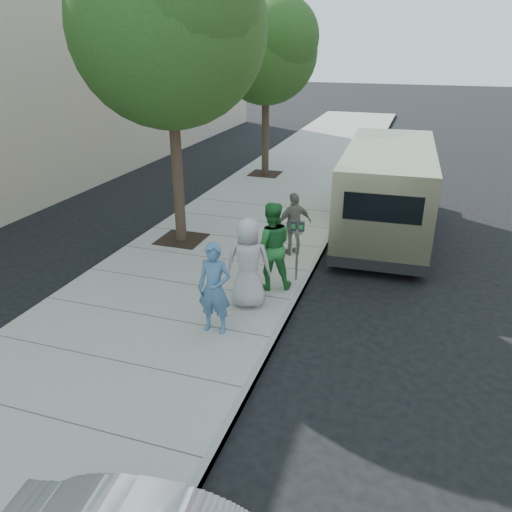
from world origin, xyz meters
name	(u,v)px	position (x,y,z in m)	size (l,w,h in m)	color
ground	(229,296)	(0.00, 0.00, 0.00)	(120.00, 120.00, 0.00)	black
sidewalk	(187,287)	(-1.00, 0.00, 0.07)	(5.00, 60.00, 0.15)	gray
curb_face	(293,303)	(1.44, 0.00, 0.07)	(0.12, 60.00, 0.16)	gray
tree_near	(169,19)	(-2.25, 2.40, 5.55)	(4.62, 4.60, 7.53)	black
tree_far	(267,47)	(-2.25, 10.00, 4.88)	(3.92, 3.80, 6.49)	black
parking_meter	(297,238)	(1.25, 0.95, 1.16)	(0.29, 0.11, 1.40)	gray
van	(387,189)	(2.81, 4.95, 1.32)	(2.50, 6.80, 2.49)	#C5BE8D
person_officer	(215,288)	(0.35, -1.57, 1.01)	(0.63, 0.41, 1.73)	teal
person_green_shirt	(271,246)	(0.80, 0.45, 1.11)	(0.93, 0.73, 1.92)	#287D36
person_gray_shirt	(248,263)	(0.60, -0.45, 1.07)	(0.90, 0.59, 1.85)	#AFAFB1
person_striped_polo	(294,224)	(0.82, 2.40, 0.94)	(0.93, 0.39, 1.58)	slate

